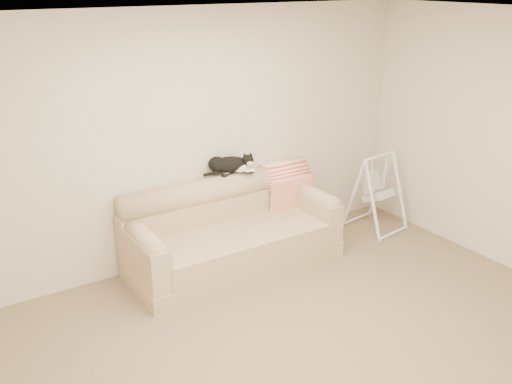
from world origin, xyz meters
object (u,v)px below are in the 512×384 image
tuxedo_cat (230,164)px  remote_b (246,171)px  baby_swing (376,191)px  remote_a (228,173)px  sofa (230,233)px

tuxedo_cat → remote_b: bearing=-14.6°
remote_b → baby_swing: bearing=-12.5°
remote_a → remote_b: (0.20, -0.03, -0.00)m
sofa → remote_a: bearing=62.8°
remote_b → tuxedo_cat: size_ratio=0.30×
sofa → tuxedo_cat: size_ratio=3.96×
remote_a → sofa: bearing=-117.2°
remote_a → tuxedo_cat: tuxedo_cat is taller
baby_swing → sofa: bearing=175.9°
tuxedo_cat → sofa: bearing=-121.2°
sofa → baby_swing: (1.93, -0.14, 0.11)m
remote_a → tuxedo_cat: 0.10m
remote_a → baby_swing: size_ratio=0.20×
remote_a → tuxedo_cat: size_ratio=0.33×
remote_b → baby_swing: baby_swing is taller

